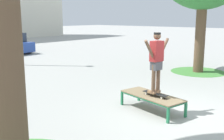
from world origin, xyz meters
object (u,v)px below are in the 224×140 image
skater (156,59)px  car_blue (9,44)px  skateboard (155,94)px  skate_box (152,97)px

skater → car_blue: bearing=75.3°
skateboard → skater: size_ratio=0.48×
skate_box → skateboard: skateboard is taller
skate_box → car_blue: bearing=75.3°
skate_box → car_blue: (3.92, 14.98, 0.28)m
skateboard → skater: skater is taller
skate_box → skateboard: 0.18m
car_blue → skate_box: bearing=-104.7°
skate_box → car_blue: car_blue is taller
skate_box → skateboard: size_ratio=2.46×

